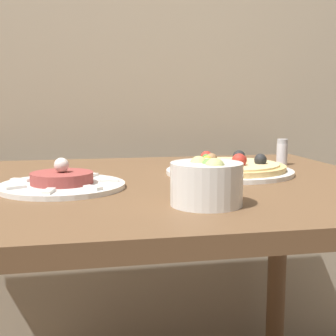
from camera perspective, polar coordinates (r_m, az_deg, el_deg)
The scene contains 5 objects.
dining_table at distance 1.06m, azimuth -3.49°, elevation -7.23°, with size 1.13×0.86×0.75m.
pizza_plate at distance 1.15m, azimuth 7.51°, elevation 0.01°, with size 0.31×0.31×0.05m.
tartare_plate at distance 0.98m, azimuth -12.79°, elevation -1.74°, with size 0.26×0.26×0.06m.
small_bowl at distance 0.80m, azimuth 4.72°, elevation -1.77°, with size 0.12×0.12×0.08m.
salt_shaker at distance 1.33m, azimuth 13.74°, elevation 1.88°, with size 0.03×0.03×0.07m.
Camera 1 is at (-0.13, -0.58, 0.92)m, focal length 50.00 mm.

